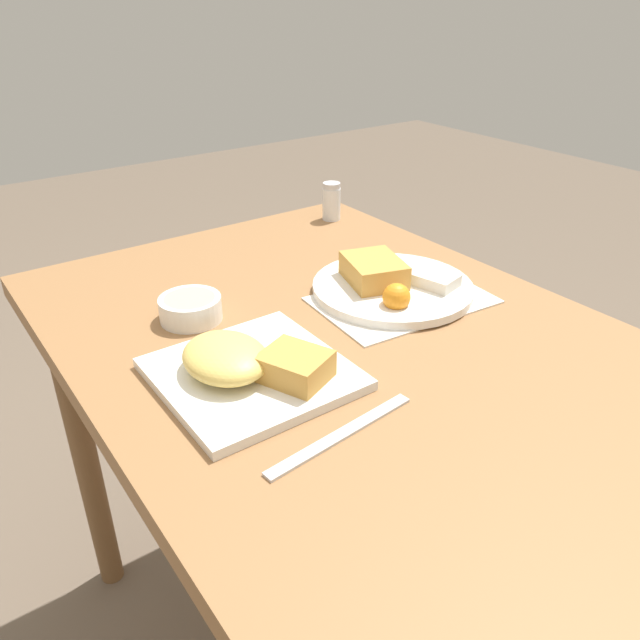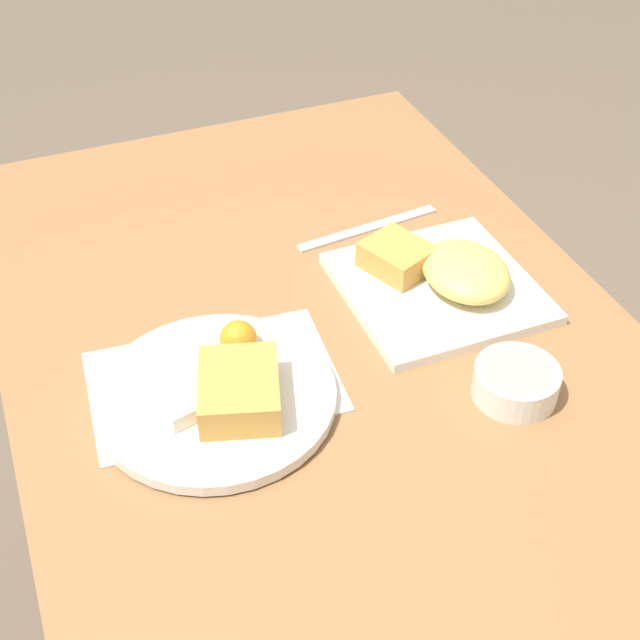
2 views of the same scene
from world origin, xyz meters
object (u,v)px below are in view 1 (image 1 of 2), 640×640
plate_oval_far (391,283)px  sauce_ramekin (190,308)px  plate_square_near (248,367)px  salt_shaker (331,204)px  butter_knife (342,434)px

plate_oval_far → sauce_ramekin: size_ratio=2.80×
plate_square_near → salt_shaker: (-0.44, 0.46, 0.01)m
plate_square_near → salt_shaker: size_ratio=2.89×
plate_square_near → butter_knife: size_ratio=1.08×
plate_oval_far → sauce_ramekin: bearing=-109.6°
plate_square_near → plate_oval_far: bearing=105.3°
sauce_ramekin → butter_knife: size_ratio=0.44×
salt_shaker → plate_oval_far: bearing=-21.5°
plate_oval_far → butter_knife: plate_oval_far is taller
plate_square_near → salt_shaker: 0.64m
plate_square_near → butter_knife: (0.16, 0.03, -0.02)m
butter_knife → sauce_ramekin: bearing=87.2°
plate_oval_far → salt_shaker: size_ratio=3.30×
plate_square_near → salt_shaker: salt_shaker is taller
plate_oval_far → butter_knife: size_ratio=1.23×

